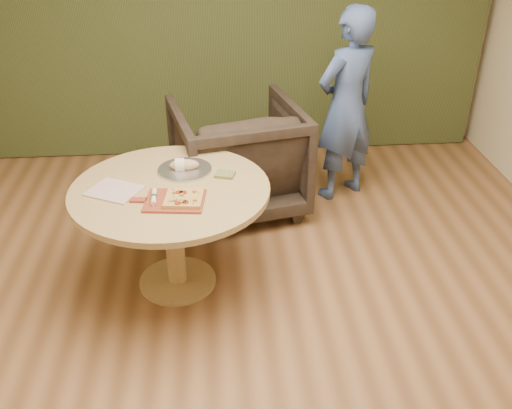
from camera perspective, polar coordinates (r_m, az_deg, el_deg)
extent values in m
cube|color=olive|center=(3.50, 0.06, -14.56)|extent=(5.00, 6.00, 0.02)
cube|color=beige|center=(5.59, -2.60, 19.32)|extent=(5.00, 0.02, 2.80)
cube|color=#2F391A|center=(5.48, -2.55, 19.10)|extent=(4.80, 0.14, 2.78)
cylinder|color=tan|center=(4.01, -7.81, -7.53)|extent=(0.53, 0.53, 0.03)
cylinder|color=tan|center=(3.82, -8.16, -3.49)|extent=(0.13, 0.13, 0.68)
cylinder|color=tan|center=(3.62, -8.58, 1.45)|extent=(1.26, 1.26, 0.04)
cube|color=brown|center=(3.44, -8.11, 0.37)|extent=(0.38, 0.32, 0.01)
cube|color=brown|center=(3.49, -11.67, 0.43)|extent=(0.11, 0.06, 0.01)
cube|color=tan|center=(3.42, -7.23, 0.61)|extent=(0.24, 0.24, 0.02)
cylinder|color=maroon|center=(3.35, -7.83, 0.13)|extent=(0.04, 0.04, 0.00)
cylinder|color=maroon|center=(3.46, -7.29, 1.20)|extent=(0.04, 0.04, 0.00)
cylinder|color=maroon|center=(3.37, -7.36, 0.34)|extent=(0.05, 0.05, 0.00)
cylinder|color=maroon|center=(3.47, -7.69, 1.22)|extent=(0.04, 0.04, 0.00)
cylinder|color=maroon|center=(3.36, -7.07, 0.24)|extent=(0.04, 0.04, 0.00)
cube|color=#B58C44|center=(3.43, -7.42, 0.98)|extent=(0.02, 0.02, 0.01)
cube|color=#B58C44|center=(3.46, -6.16, 1.32)|extent=(0.03, 0.03, 0.01)
cube|color=#B58C44|center=(3.37, -7.30, 0.39)|extent=(0.03, 0.03, 0.01)
cube|color=#B58C44|center=(3.36, -6.11, 0.47)|extent=(0.02, 0.02, 0.01)
cube|color=#B58C44|center=(3.46, -8.20, 1.19)|extent=(0.02, 0.02, 0.01)
cube|color=#B58C44|center=(3.38, -8.09, 0.44)|extent=(0.02, 0.02, 0.01)
cube|color=#B58C44|center=(3.35, -7.52, 0.24)|extent=(0.02, 0.02, 0.01)
cube|color=#1E8017|center=(3.38, -8.41, 0.31)|extent=(0.01, 0.01, 0.00)
cube|color=#1E8017|center=(3.38, -7.26, 0.45)|extent=(0.01, 0.01, 0.00)
cube|color=#1E8017|center=(3.34, -6.30, 0.11)|extent=(0.01, 0.01, 0.00)
cube|color=#1E8017|center=(3.39, -8.61, 0.39)|extent=(0.01, 0.01, 0.00)
cube|color=#1E8017|center=(3.43, -8.28, 0.79)|extent=(0.01, 0.01, 0.00)
cube|color=#1E8017|center=(3.40, -7.88, 0.58)|extent=(0.01, 0.01, 0.00)
cube|color=#1E8017|center=(3.46, -7.28, 1.17)|extent=(0.01, 0.01, 0.00)
cube|color=#1E8017|center=(3.45, -5.78, 1.15)|extent=(0.01, 0.01, 0.00)
cube|color=#985872|center=(3.38, -8.60, 0.33)|extent=(0.03, 0.02, 0.00)
cube|color=#985872|center=(3.50, -8.33, 1.50)|extent=(0.01, 0.03, 0.00)
cube|color=#985872|center=(3.42, -7.49, 0.84)|extent=(0.03, 0.02, 0.00)
cylinder|color=beige|center=(3.46, -10.17, 0.76)|extent=(0.04, 0.17, 0.03)
cylinder|color=#194C26|center=(3.46, -10.17, 0.76)|extent=(0.03, 0.03, 0.03)
cube|color=silver|center=(3.54, -10.11, 1.51)|extent=(0.02, 0.04, 0.00)
cube|color=white|center=(3.63, -13.97, 1.35)|extent=(0.38, 0.36, 0.01)
cylinder|color=silver|center=(3.80, -7.13, 3.43)|extent=(0.35, 0.35, 0.01)
cylinder|color=silver|center=(3.80, -7.14, 3.50)|extent=(0.36, 0.36, 0.02)
ellipsoid|color=tan|center=(3.79, -7.17, 3.97)|extent=(0.19, 0.08, 0.07)
cylinder|color=beige|center=(3.79, -7.62, 3.95)|extent=(0.06, 0.09, 0.09)
cube|color=#545B29|center=(3.71, -3.13, 3.02)|extent=(0.14, 0.13, 0.02)
imported|color=black|center=(4.63, -1.87, 5.25)|extent=(1.15, 1.10, 1.00)
imported|color=#3E578A|center=(4.78, 9.01, 9.68)|extent=(0.70, 0.63, 1.61)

